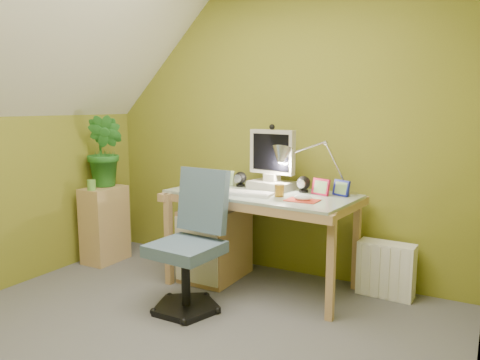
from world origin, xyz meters
The scene contains 21 objects.
floor centered at (0.00, 0.00, -0.01)m, with size 3.20×3.20×0.01m, color #56565B.
wall_back centered at (0.00, 1.60, 1.20)m, with size 3.20×0.01×2.40m, color olive.
slope_ceiling centered at (-1.00, 0.00, 1.85)m, with size 1.10×3.20×1.10m, color white.
desk centered at (0.09, 1.18, 0.37)m, with size 1.38×0.69×0.74m, color tan, non-canonical shape.
monitor centered at (0.09, 1.36, 1.02)m, with size 0.42×0.24×0.57m, color #B5B1A3, non-canonical shape.
speaker_left centered at (-0.18, 1.34, 0.80)m, with size 0.10×0.10×0.12m, color black, non-canonical shape.
speaker_right centered at (0.36, 1.34, 0.80)m, with size 0.10×0.10×0.12m, color black, non-canonical shape.
keyboard centered at (0.01, 1.04, 0.75)m, with size 0.43×0.14×0.02m, color white.
mousepad centered at (0.47, 1.04, 0.74)m, with size 0.22×0.16×0.01m, color red.
mouse centered at (0.47, 1.04, 0.76)m, with size 0.12×0.08×0.04m, color silver.
amber_tumbler centered at (0.27, 1.10, 0.78)m, with size 0.07×0.07×0.09m, color #9C6E16.
candle_cluster centered at (-0.51, 1.19, 0.80)m, with size 0.18×0.15×0.13m, color #C74111, non-canonical shape.
photo_frame_red centered at (0.51, 1.30, 0.80)m, with size 0.14×0.02×0.12m, color #B21339.
photo_frame_blue centered at (0.65, 1.34, 0.79)m, with size 0.13×0.02×0.12m, color navy.
photo_frame_green centered at (-0.31, 1.32, 0.80)m, with size 0.14×0.02×0.12m, color #A6CB8C.
desk_lamp centered at (0.54, 1.36, 1.02)m, with size 0.53×0.23×0.57m, color silver, non-canonical shape.
side_ledge centered at (-1.40, 1.04, 0.34)m, with size 0.25×0.38×0.67m, color tan.
potted_plant centered at (-1.40, 1.09, 0.99)m, with size 0.35×0.28×0.63m, color #246A23.
green_cup centered at (-1.38, 0.89, 0.72)m, with size 0.07×0.07×0.09m, color #64A042.
task_chair centered at (-0.17, 0.55, 0.44)m, with size 0.49×0.49×0.88m, color #465C73, non-canonical shape.
radiator centered at (0.96, 1.46, 0.20)m, with size 0.40×0.16×0.40m, color white.
Camera 1 is at (1.61, -1.91, 1.38)m, focal length 35.00 mm.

